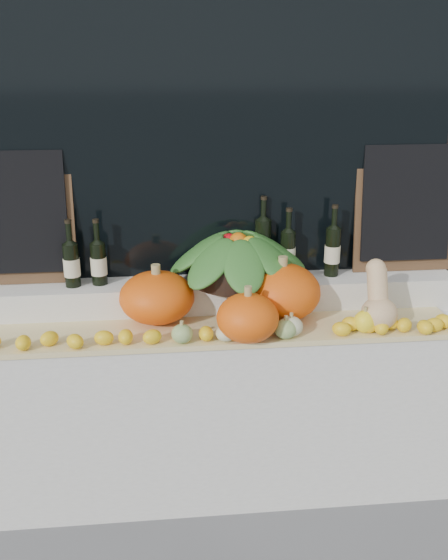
% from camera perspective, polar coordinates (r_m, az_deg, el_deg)
% --- Properties ---
extents(storefront_facade, '(7.00, 0.94, 4.50)m').
position_cam_1_polar(storefront_facade, '(3.39, -1.49, 23.16)').
color(storefront_facade, beige).
rests_on(storefront_facade, ground).
extents(display_sill, '(2.30, 0.55, 0.88)m').
position_cam_1_polar(display_sill, '(3.13, -0.14, -11.27)').
color(display_sill, silver).
rests_on(display_sill, ground).
extents(rear_tier, '(2.30, 0.25, 0.16)m').
position_cam_1_polar(rear_tier, '(3.03, -0.43, -1.36)').
color(rear_tier, silver).
rests_on(rear_tier, display_sill).
extents(straw_bedding, '(2.10, 0.32, 0.02)m').
position_cam_1_polar(straw_bedding, '(2.80, 0.10, -4.72)').
color(straw_bedding, tan).
rests_on(straw_bedding, display_sill).
extents(pumpkin_left, '(0.45, 0.45, 0.23)m').
position_cam_1_polar(pumpkin_left, '(2.85, -6.15, -1.58)').
color(pumpkin_left, '#F0590C').
rests_on(pumpkin_left, straw_bedding).
extents(pumpkin_right, '(0.46, 0.46, 0.26)m').
position_cam_1_polar(pumpkin_right, '(2.87, 5.30, -1.08)').
color(pumpkin_right, '#F0590C').
rests_on(pumpkin_right, straw_bedding).
extents(pumpkin_center, '(0.31, 0.31, 0.21)m').
position_cam_1_polar(pumpkin_center, '(2.65, 2.18, -3.48)').
color(pumpkin_center, '#F0590C').
rests_on(pumpkin_center, straw_bedding).
extents(butternut_squash, '(0.16, 0.22, 0.30)m').
position_cam_1_polar(butternut_squash, '(2.86, 13.93, -1.96)').
color(butternut_squash, '#D7AE7E').
rests_on(butternut_squash, straw_bedding).
extents(decorative_gourds, '(0.90, 0.13, 0.15)m').
position_cam_1_polar(decorative_gourds, '(2.70, 3.78, -4.28)').
color(decorative_gourds, '#2E6A1F').
rests_on(decorative_gourds, straw_bedding).
extents(lemon_heap, '(2.20, 0.16, 0.06)m').
position_cam_1_polar(lemon_heap, '(2.69, 0.35, -4.85)').
color(lemon_heap, yellow).
rests_on(lemon_heap, straw_bedding).
extents(produce_bowl, '(0.70, 0.70, 0.25)m').
position_cam_1_polar(produce_bowl, '(2.96, 1.31, 2.16)').
color(produce_bowl, black).
rests_on(produce_bowl, rear_tier).
extents(wine_bottle_far_left, '(0.08, 0.08, 0.32)m').
position_cam_1_polar(wine_bottle_far_left, '(2.97, -13.76, 1.43)').
color(wine_bottle_far_left, black).
rests_on(wine_bottle_far_left, rear_tier).
extents(wine_bottle_near_left, '(0.08, 0.08, 0.31)m').
position_cam_1_polar(wine_bottle_near_left, '(2.97, -11.39, 1.57)').
color(wine_bottle_near_left, black).
rests_on(wine_bottle_near_left, rear_tier).
extents(wine_bottle_tall, '(0.08, 0.08, 0.39)m').
position_cam_1_polar(wine_bottle_tall, '(3.04, 3.56, 3.10)').
color(wine_bottle_tall, black).
rests_on(wine_bottle_tall, rear_tier).
extents(wine_bottle_near_right, '(0.08, 0.08, 0.34)m').
position_cam_1_polar(wine_bottle_near_right, '(3.03, 5.84, 2.51)').
color(wine_bottle_near_right, black).
rests_on(wine_bottle_near_right, rear_tier).
extents(wine_bottle_far_right, '(0.08, 0.08, 0.35)m').
position_cam_1_polar(wine_bottle_far_right, '(3.06, 9.88, 2.65)').
color(wine_bottle_far_right, black).
rests_on(wine_bottle_far_right, rear_tier).
extents(chalkboard_left, '(0.50, 0.10, 0.62)m').
position_cam_1_polar(chalkboard_left, '(3.02, -18.29, 5.60)').
color(chalkboard_left, '#4C331E').
rests_on(chalkboard_left, rear_tier).
extents(chalkboard_right, '(0.50, 0.10, 0.62)m').
position_cam_1_polar(chalkboard_right, '(3.18, 16.28, 6.50)').
color(chalkboard_right, '#4C331E').
rests_on(chalkboard_right, rear_tier).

